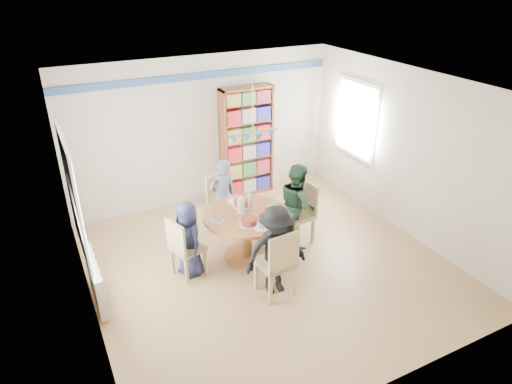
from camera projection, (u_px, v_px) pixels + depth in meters
ground at (268, 265)px, 6.88m from camera, size 5.00×5.00×0.00m
room_shell at (226, 147)px, 6.73m from camera, size 5.00×5.00×5.00m
radiator at (96, 280)px, 5.99m from camera, size 0.12×1.00×0.60m
dining_table at (247, 225)px, 6.83m from camera, size 1.30×1.30×0.75m
chair_left at (183, 246)px, 6.40m from camera, size 0.52×0.52×0.94m
chair_right at (302, 210)px, 7.27m from camera, size 0.50×0.50×1.01m
chair_far at (221, 200)px, 7.63m from camera, size 0.53×0.53×0.96m
chair_near at (278, 261)px, 6.00m from camera, size 0.49×0.49×1.03m
person_left at (189, 239)px, 6.45m from camera, size 0.45×0.61×1.15m
person_right at (297, 204)px, 7.16m from camera, size 0.66×0.77×1.36m
person_far at (223, 196)px, 7.48m from camera, size 0.51×0.37×1.30m
person_near at (276, 251)px, 6.05m from camera, size 0.89×0.56×1.31m
bookshelf at (247, 143)px, 8.60m from camera, size 1.00×0.30×2.10m
tableware at (244, 210)px, 6.73m from camera, size 1.11×1.11×0.29m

